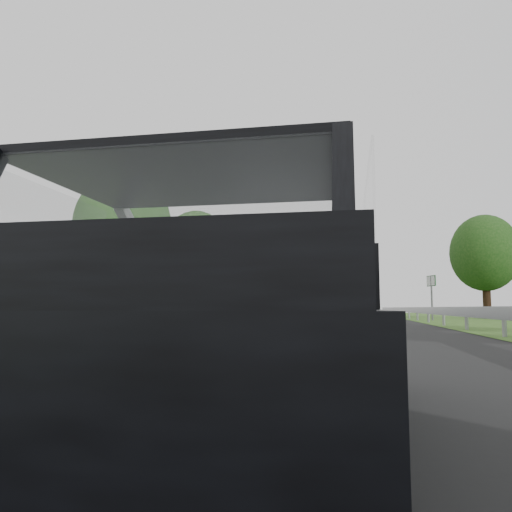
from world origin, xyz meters
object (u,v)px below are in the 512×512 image
at_px(other_car, 342,306).
at_px(highway_sign, 432,298).
at_px(cat, 275,256).
at_px(subject_car, 219,305).

relative_size(other_car, highway_sign, 1.93).
height_order(cat, highway_sign, highway_sign).
distance_m(cat, highway_sign, 26.09).
distance_m(subject_car, cat, 0.76).
height_order(other_car, highway_sign, highway_sign).
bearing_deg(subject_car, cat, 67.40).
xyz_separation_m(cat, other_car, (0.10, 22.53, -0.29)).
xyz_separation_m(cat, highway_sign, (4.99, 25.61, 0.17)).
height_order(subject_car, cat, subject_car).
bearing_deg(highway_sign, other_car, -166.03).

